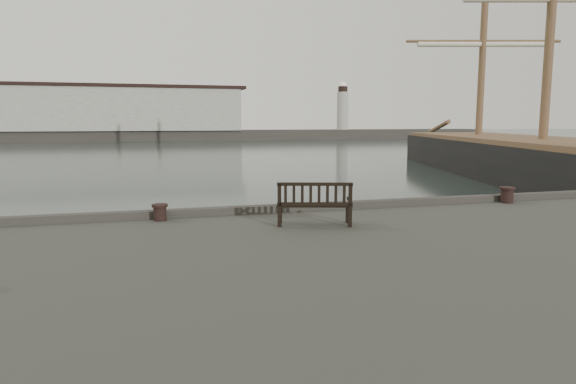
# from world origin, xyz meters

# --- Properties ---
(ground) EXTENTS (400.00, 400.00, 0.00)m
(ground) POSITION_xyz_m (0.00, 0.00, 0.00)
(ground) COLOR black
(ground) RESTS_ON ground
(breakwater) EXTENTS (140.00, 9.50, 12.20)m
(breakwater) POSITION_xyz_m (-4.56, 92.00, 4.30)
(breakwater) COLOR #383530
(breakwater) RESTS_ON ground
(bench) EXTENTS (1.69, 0.98, 0.92)m
(bench) POSITION_xyz_m (-0.53, -1.94, 1.85)
(bench) COLOR black
(bench) RESTS_ON quay
(bollard_left) EXTENTS (0.40, 0.40, 0.38)m
(bollard_left) POSITION_xyz_m (-3.72, -0.50, 1.75)
(bollard_left) COLOR black
(bollard_left) RESTS_ON quay
(bollard_right) EXTENTS (0.52, 0.52, 0.44)m
(bollard_right) POSITION_xyz_m (5.58, -0.50, 1.78)
(bollard_right) COLOR black
(bollard_right) RESTS_ON quay
(tall_ship_main) EXTENTS (18.69, 40.41, 29.83)m
(tall_ship_main) POSITION_xyz_m (20.37, 14.56, 0.76)
(tall_ship_main) COLOR black
(tall_ship_main) RESTS_ON ground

